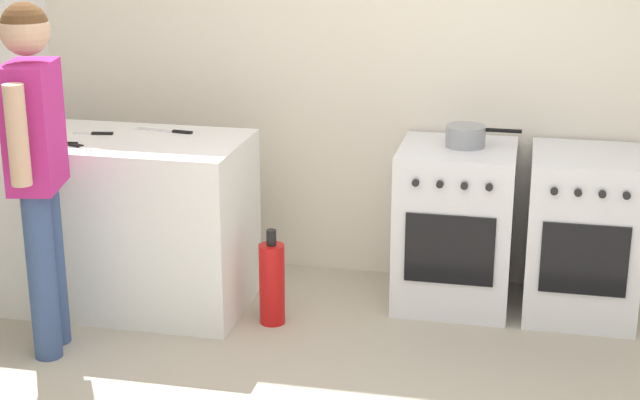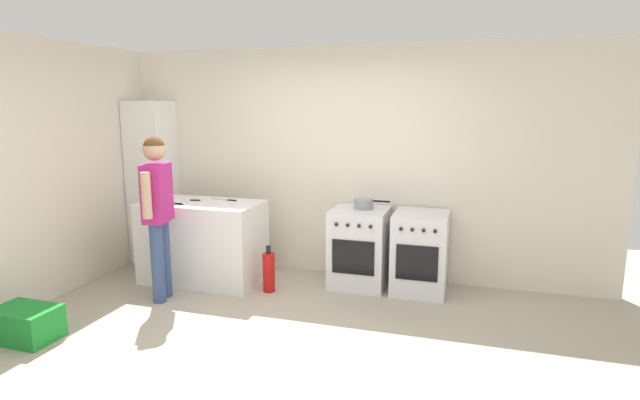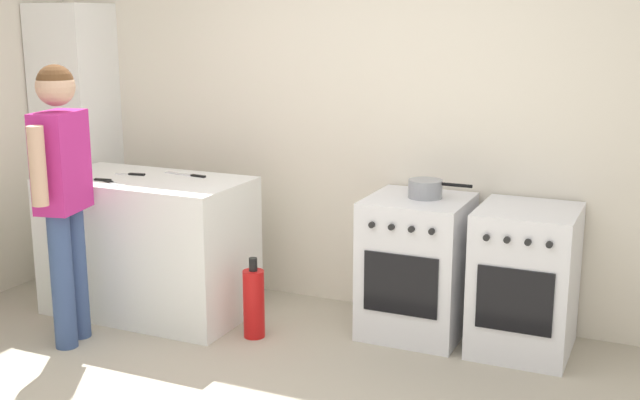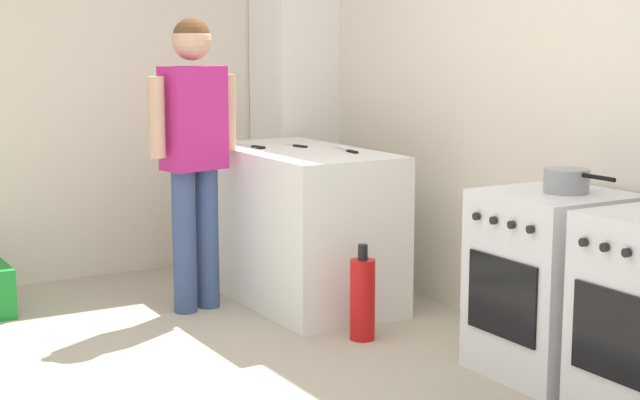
{
  "view_description": "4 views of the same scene",
  "coord_description": "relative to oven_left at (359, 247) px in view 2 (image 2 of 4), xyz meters",
  "views": [
    {
      "loc": [
        0.69,
        -3.32,
        2.11
      ],
      "look_at": [
        -0.21,
        0.82,
        0.77
      ],
      "focal_mm": 55.0,
      "sensor_mm": 36.0,
      "label": 1
    },
    {
      "loc": [
        1.47,
        -3.56,
        1.93
      ],
      "look_at": [
        0.09,
        0.95,
        1.05
      ],
      "focal_mm": 28.0,
      "sensor_mm": 36.0,
      "label": 2
    },
    {
      "loc": [
        1.73,
        -2.92,
        1.91
      ],
      "look_at": [
        0.06,
        0.8,
        0.97
      ],
      "focal_mm": 45.0,
      "sensor_mm": 36.0,
      "label": 3
    },
    {
      "loc": [
        3.59,
        -1.55,
        1.54
      ],
      "look_at": [
        -0.17,
        0.64,
        0.82
      ],
      "focal_mm": 55.0,
      "sensor_mm": 36.0,
      "label": 4
    }
  ],
  "objects": [
    {
      "name": "ground_plane",
      "position": [
        -0.35,
        -1.58,
        -0.43
      ],
      "size": [
        8.0,
        8.0,
        0.0
      ],
      "primitive_type": "plane",
      "color": "#ADA38E"
    },
    {
      "name": "back_wall",
      "position": [
        -0.35,
        0.37,
        0.87
      ],
      "size": [
        6.0,
        0.1,
        2.6
      ],
      "primitive_type": "cube",
      "color": "silver",
      "rests_on": "ground"
    },
    {
      "name": "side_wall_left",
      "position": [
        -2.95,
        -1.18,
        0.87
      ],
      "size": [
        0.1,
        3.1,
        2.6
      ],
      "primitive_type": "cube",
      "color": "silver",
      "rests_on": "ground"
    },
    {
      "name": "counter_unit",
      "position": [
        -1.7,
        -0.38,
        0.02
      ],
      "size": [
        1.3,
        0.7,
        0.9
      ],
      "primitive_type": "cube",
      "color": "white",
      "rests_on": "ground"
    },
    {
      "name": "oven_left",
      "position": [
        0.0,
        0.0,
        0.0
      ],
      "size": [
        0.59,
        0.62,
        0.85
      ],
      "color": "silver",
      "rests_on": "ground"
    },
    {
      "name": "oven_right",
      "position": [
        0.65,
        -0.0,
        -0.0
      ],
      "size": [
        0.55,
        0.62,
        0.85
      ],
      "color": "silver",
      "rests_on": "ground"
    },
    {
      "name": "pot",
      "position": [
        0.04,
        0.03,
        0.48
      ],
      "size": [
        0.38,
        0.2,
        0.11
      ],
      "color": "gray",
      "rests_on": "oven_left"
    },
    {
      "name": "knife_paring",
      "position": [
        -1.84,
        -0.32,
        0.48
      ],
      "size": [
        0.21,
        0.06,
        0.01
      ],
      "color": "silver",
      "rests_on": "counter_unit"
    },
    {
      "name": "knife_bread",
      "position": [
        -2.0,
        -0.57,
        0.48
      ],
      "size": [
        0.35,
        0.08,
        0.01
      ],
      "color": "silver",
      "rests_on": "counter_unit"
    },
    {
      "name": "knife_carving",
      "position": [
        -1.51,
        -0.19,
        0.48
      ],
      "size": [
        0.33,
        0.08,
        0.01
      ],
      "color": "silver",
      "rests_on": "counter_unit"
    },
    {
      "name": "knife_utility",
      "position": [
        -1.79,
        -0.6,
        0.48
      ],
      "size": [
        0.24,
        0.13,
        0.01
      ],
      "color": "silver",
      "rests_on": "counter_unit"
    },
    {
      "name": "person",
      "position": [
        -1.83,
        -0.99,
        0.56
      ],
      "size": [
        0.27,
        0.56,
        1.65
      ],
      "color": "#384C7A",
      "rests_on": "ground"
    },
    {
      "name": "fire_extinguisher",
      "position": [
        -0.87,
        -0.48,
        -0.21
      ],
      "size": [
        0.13,
        0.13,
        0.5
      ],
      "color": "red",
      "rests_on": "ground"
    },
    {
      "name": "recycling_crate_lower",
      "position": [
        -2.39,
        -2.11,
        -0.29
      ],
      "size": [
        0.52,
        0.36,
        0.28
      ],
      "primitive_type": "cube",
      "color": "#1E842D",
      "rests_on": "ground"
    },
    {
      "name": "larder_cabinet",
      "position": [
        -2.65,
        0.1,
        0.57
      ],
      "size": [
        0.48,
        0.44,
        2.0
      ],
      "primitive_type": "cube",
      "color": "white",
      "rests_on": "ground"
    }
  ]
}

